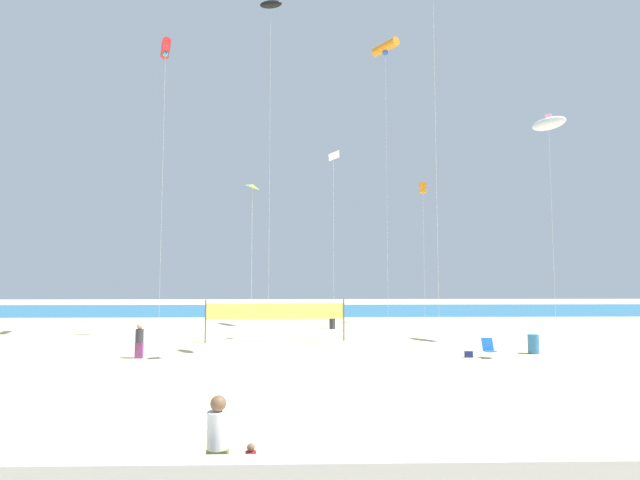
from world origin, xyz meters
The scene contains 17 objects.
ground_plane centered at (0.00, 0.00, 0.00)m, with size 120.00×120.00×0.00m, color beige.
ocean_band centered at (0.00, 35.10, 0.00)m, with size 120.00×20.00×0.01m, color #1E6B99.
mother_figure centered at (-1.63, -10.71, 0.88)m, with size 0.38×0.38×1.65m.
toddler_figure centered at (-1.06, -10.69, 0.44)m, with size 0.19×0.19×0.83m.
beachgoer_sage_shirt centered at (1.64, 15.22, 0.98)m, with size 0.42×0.42×1.83m.
beachgoer_charcoal_shirt centered at (-7.80, 3.20, 0.84)m, with size 0.36×0.36×1.58m.
folding_beach_chair centered at (8.24, 2.94, 0.47)m, with size 0.52×0.65×0.89m.
trash_barrel centered at (10.86, 4.07, 0.46)m, with size 0.53×0.53×0.92m, color teal.
volleyball_net centered at (-1.93, 8.63, 1.63)m, with size 7.96×0.71×2.40m.
beach_handbag centered at (7.35, 3.06, 0.14)m, with size 0.35×0.18×0.28m, color navy.
kite_lime_diamond centered at (-2.59, 2.36, 7.72)m, with size 0.68×0.67×7.98m.
kite_white_inflatable centered at (13.95, 7.88, 12.63)m, with size 1.73×2.18×13.21m.
kite_red_tube centered at (-9.49, 11.58, 18.65)m, with size 1.27×2.26×18.98m.
kite_black_inflatable centered at (-2.46, 9.99, 20.81)m, with size 1.47×0.62×21.28m.
kite_orange_box centered at (9.19, 19.06, 10.86)m, with size 0.59×0.59×11.31m.
kite_orange_tube centered at (5.83, 16.40, 21.29)m, with size 1.91×2.26×21.69m.
kite_white_diamond centered at (1.39, 8.94, 10.85)m, with size 0.95×0.95×11.22m.
Camera 1 is at (-0.06, -19.36, 3.73)m, focal length 27.12 mm.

